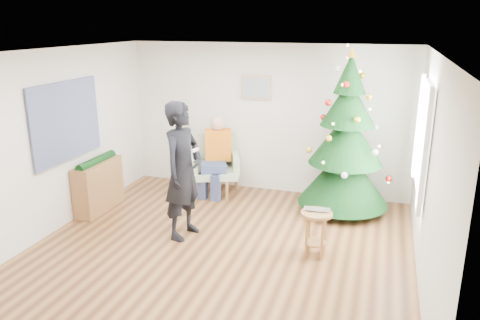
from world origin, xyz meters
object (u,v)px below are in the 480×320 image
(stool, at_px, (316,233))
(console, at_px, (99,186))
(armchair, at_px, (215,172))
(christmas_tree, at_px, (346,141))
(standing_man, at_px, (183,171))

(stool, distance_m, console, 3.61)
(stool, relative_size, armchair, 0.59)
(christmas_tree, distance_m, console, 4.00)
(standing_man, bearing_deg, armchair, 16.55)
(stool, xyz_separation_m, console, (-3.57, 0.50, 0.09))
(christmas_tree, bearing_deg, armchair, 175.72)
(christmas_tree, xyz_separation_m, console, (-3.76, -1.15, -0.77))
(armchair, bearing_deg, standing_man, -105.48)
(christmas_tree, xyz_separation_m, stool, (-0.18, -1.65, -0.85))
(stool, distance_m, armchair, 2.75)
(stool, bearing_deg, console, 172.01)
(console, bearing_deg, stool, -8.22)
(armchair, relative_size, console, 1.04)
(armchair, xyz_separation_m, console, (-1.51, -1.32, 0.01))
(armchair, bearing_deg, console, -160.39)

